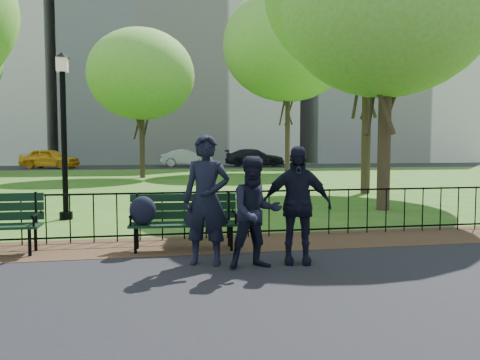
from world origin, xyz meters
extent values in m
plane|color=#2B5D18|center=(0.00, 0.00, 0.00)|extent=(120.00, 120.00, 0.00)
cube|color=#362816|center=(0.00, 1.50, 0.01)|extent=(60.00, 1.60, 0.01)
cube|color=black|center=(0.00, 35.00, 0.01)|extent=(70.00, 9.00, 0.01)
cylinder|color=black|center=(0.00, 2.00, 0.88)|extent=(24.00, 0.04, 0.04)
cylinder|color=black|center=(0.00, 2.00, 0.12)|extent=(24.00, 0.04, 0.04)
cylinder|color=black|center=(0.00, 2.00, 0.45)|extent=(0.02, 0.02, 0.90)
cube|color=beige|center=(2.00, 48.00, 15.00)|extent=(24.00, 15.00, 30.00)
cube|color=silver|center=(26.00, 48.00, 12.00)|extent=(20.00, 15.00, 24.00)
cube|color=black|center=(-0.67, 1.10, 0.44)|extent=(1.80, 0.58, 0.04)
cube|color=black|center=(-0.65, 1.36, 0.78)|extent=(1.77, 0.14, 0.44)
cylinder|color=black|center=(-1.45, 0.97, 0.22)|extent=(0.05, 0.05, 0.44)
cylinder|color=black|center=(0.09, 0.88, 0.22)|extent=(0.05, 0.05, 0.44)
cylinder|color=black|center=(-1.43, 1.32, 0.22)|extent=(0.05, 0.05, 0.44)
cylinder|color=black|center=(0.11, 1.23, 0.22)|extent=(0.05, 0.05, 0.44)
cylinder|color=black|center=(-1.50, 1.15, 0.62)|extent=(0.07, 0.55, 0.04)
cylinder|color=black|center=(0.17, 1.05, 0.62)|extent=(0.07, 0.55, 0.04)
ellipsoid|color=black|center=(-1.32, 1.04, 0.70)|extent=(0.44, 0.32, 0.46)
cylinder|color=black|center=(-3.05, 1.09, 0.23)|extent=(0.05, 0.05, 0.46)
cylinder|color=black|center=(-3.05, 1.46, 0.23)|extent=(0.05, 0.05, 0.46)
cylinder|color=black|center=(-2.98, 1.28, 0.65)|extent=(0.04, 0.58, 0.04)
cylinder|color=black|center=(-3.20, 5.03, 0.09)|extent=(0.31, 0.31, 0.18)
cylinder|color=black|center=(-3.20, 5.03, 1.76)|extent=(0.13, 0.13, 3.51)
cube|color=beige|center=(-3.20, 5.03, 3.62)|extent=(0.24, 0.24, 0.33)
cone|color=black|center=(-3.20, 5.03, 3.84)|extent=(0.35, 0.35, 0.13)
cylinder|color=#2D2116|center=(5.01, 5.21, 1.66)|extent=(0.35, 0.35, 3.32)
ellipsoid|color=olive|center=(5.01, 5.21, 5.42)|extent=(5.60, 5.60, 4.76)
cylinder|color=#2D2116|center=(6.59, 9.59, 2.25)|extent=(0.34, 0.34, 4.50)
cylinder|color=#2D2116|center=(-1.73, 20.26, 1.76)|extent=(0.30, 0.30, 3.52)
ellipsoid|color=olive|center=(-1.73, 20.26, 5.74)|extent=(5.92, 5.92, 5.03)
cylinder|color=#2D2116|center=(7.82, 24.04, 2.60)|extent=(0.33, 0.33, 5.21)
ellipsoid|color=olive|center=(7.82, 24.04, 8.50)|extent=(8.77, 8.77, 7.46)
imported|color=black|center=(-0.40, 0.12, 0.95)|extent=(0.79, 0.64, 1.88)
imported|color=black|center=(0.25, -0.22, 0.80)|extent=(0.80, 0.47, 1.57)
imported|color=black|center=(0.90, -0.04, 0.87)|extent=(1.07, 0.63, 1.72)
imported|color=#F1AC14|center=(-9.38, 33.54, 0.81)|extent=(5.02, 3.26, 1.59)
imported|color=#989A9F|center=(1.75, 34.83, 0.76)|extent=(4.58, 1.64, 1.51)
imported|color=black|center=(7.81, 34.33, 0.79)|extent=(5.64, 3.11, 1.55)
camera|label=1|loc=(-1.16, -6.54, 1.70)|focal=35.00mm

